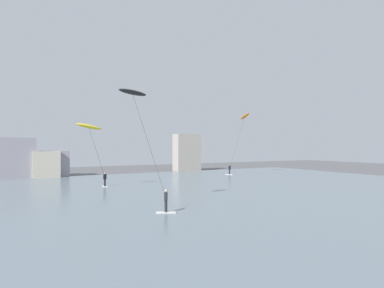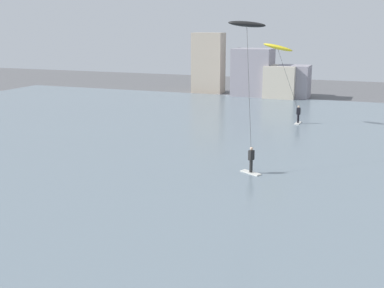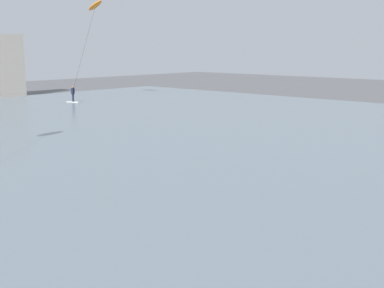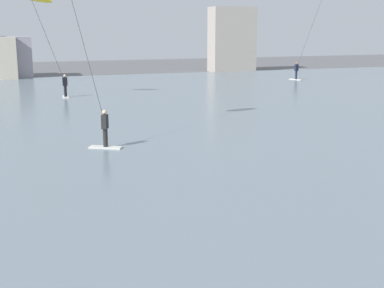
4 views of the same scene
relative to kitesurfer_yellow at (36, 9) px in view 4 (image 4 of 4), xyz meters
The scene contains 3 objects.
water_bay 11.27m from the kitesurfer_yellow, 79.44° to the right, with size 84.00×52.00×0.10m, color slate.
far_shore_buildings 18.06m from the kitesurfer_yellow, 91.76° to the left, with size 39.70×4.77×7.95m.
kitesurfer_yellow is the anchor object (origin of this frame).
Camera 4 is at (-3.69, 0.63, 5.31)m, focal length 50.35 mm.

